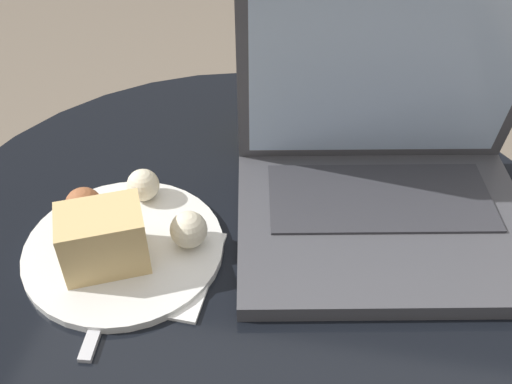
{
  "coord_description": "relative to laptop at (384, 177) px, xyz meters",
  "views": [
    {
      "loc": [
        0.09,
        -0.43,
        1.02
      ],
      "look_at": [
        0.01,
        0.01,
        0.63
      ],
      "focal_mm": 42.0,
      "sensor_mm": 36.0,
      "label": 1
    }
  ],
  "objects": [
    {
      "name": "snack_plate",
      "position": [
        -0.26,
        -0.11,
        -0.03
      ],
      "size": [
        0.21,
        0.21,
        0.07
      ],
      "color": "silver",
      "rests_on": "table"
    },
    {
      "name": "beer_glass",
      "position": [
        -0.15,
        0.12,
        0.06
      ],
      "size": [
        0.08,
        0.08,
        0.22
      ],
      "color": "gold",
      "rests_on": "table"
    },
    {
      "name": "table",
      "position": [
        -0.14,
        -0.08,
        -0.18
      ],
      "size": [
        0.72,
        0.72,
        0.56
      ],
      "color": "#9E9EA3",
      "rests_on": "ground_plane"
    },
    {
      "name": "fork",
      "position": [
        -0.26,
        -0.13,
        -0.05
      ],
      "size": [
        0.04,
        0.19,
        0.0
      ],
      "color": "silver",
      "rests_on": "table"
    },
    {
      "name": "laptop",
      "position": [
        0.0,
        0.0,
        0.0
      ],
      "size": [
        0.35,
        0.29,
        0.25
      ],
      "color": "#47474C",
      "rests_on": "table"
    },
    {
      "name": "napkin",
      "position": [
        -0.24,
        -0.12,
        -0.05
      ],
      "size": [
        0.17,
        0.12,
        0.0
      ],
      "color": "white",
      "rests_on": "table"
    }
  ]
}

